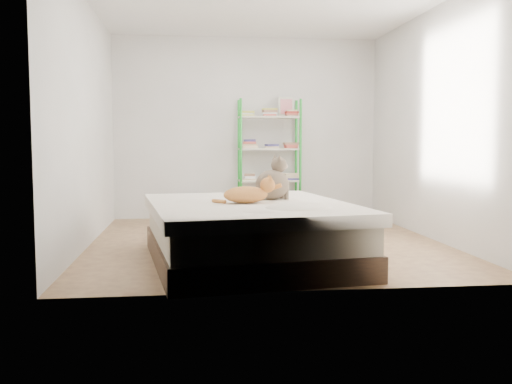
{
  "coord_description": "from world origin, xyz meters",
  "views": [
    {
      "loc": [
        -0.83,
        -6.17,
        1.1
      ],
      "look_at": [
        -0.2,
        -0.75,
        0.62
      ],
      "focal_mm": 40.0,
      "sensor_mm": 36.0,
      "label": 1
    }
  ],
  "objects": [
    {
      "name": "white_bin",
      "position": [
        -0.83,
        1.85,
        0.17
      ],
      "size": [
        0.37,
        0.35,
        0.34
      ],
      "rotation": [
        0.0,
        0.0,
        -0.36
      ],
      "color": "white",
      "rests_on": "ground"
    },
    {
      "name": "cardboard_box",
      "position": [
        0.67,
        1.09,
        0.18
      ],
      "size": [
        0.5,
        0.48,
        0.4
      ],
      "rotation": [
        0.0,
        0.0,
        -0.01
      ],
      "color": "tan",
      "rests_on": "ground"
    },
    {
      "name": "room",
      "position": [
        0.0,
        0.0,
        1.3
      ],
      "size": [
        3.81,
        4.21,
        2.61
      ],
      "color": "tan",
      "rests_on": "ground"
    },
    {
      "name": "grey_cat",
      "position": [
        -0.05,
        -0.8,
        0.76
      ],
      "size": [
        0.44,
        0.4,
        0.41
      ],
      "primitive_type": null,
      "rotation": [
        0.0,
        0.0,
        1.9
      ],
      "color": "brown",
      "rests_on": "bed"
    },
    {
      "name": "shelf_unit",
      "position": [
        0.31,
        1.88,
        0.85
      ],
      "size": [
        0.88,
        0.36,
        1.74
      ],
      "color": "green",
      "rests_on": "ground"
    },
    {
      "name": "orange_cat",
      "position": [
        -0.33,
        -1.1,
        0.65
      ],
      "size": [
        0.49,
        0.29,
        0.19
      ],
      "primitive_type": null,
      "rotation": [
        0.0,
        0.0,
        0.07
      ],
      "color": "#F1A643",
      "rests_on": "bed"
    },
    {
      "name": "bed",
      "position": [
        -0.3,
        -1.05,
        0.28
      ],
      "size": [
        2.01,
        2.38,
        0.55
      ],
      "rotation": [
        0.0,
        0.0,
        0.14
      ],
      "color": "brown",
      "rests_on": "ground"
    }
  ]
}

